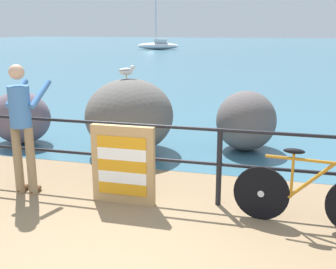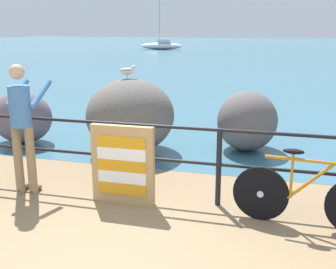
{
  "view_description": "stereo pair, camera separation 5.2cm",
  "coord_description": "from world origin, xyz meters",
  "px_view_note": "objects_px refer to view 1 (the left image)",
  "views": [
    {
      "loc": [
        1.4,
        -2.91,
        2.24
      ],
      "look_at": [
        -0.05,
        2.54,
        0.79
      ],
      "focal_mm": 44.69,
      "sensor_mm": 36.0,
      "label": 1
    },
    {
      "loc": [
        1.45,
        -2.9,
        2.24
      ],
      "look_at": [
        -0.05,
        2.54,
        0.79
      ],
      "focal_mm": 44.69,
      "sensor_mm": 36.0,
      "label": 2
    }
  ],
  "objects_px": {
    "person_at_railing": "(22,123)",
    "breakwater_boulder_main": "(129,116)",
    "seagull": "(126,71)",
    "breakwater_boulder_left": "(20,117)",
    "folded_deckchair_stack": "(123,165)",
    "sailboat": "(158,45)",
    "bicycle": "(322,190)",
    "breakwater_boulder_right": "(246,121)"
  },
  "relations": [
    {
      "from": "bicycle",
      "to": "breakwater_boulder_main",
      "type": "xyz_separation_m",
      "value": [
        -3.14,
        2.35,
        0.21
      ]
    },
    {
      "from": "person_at_railing",
      "to": "breakwater_boulder_right",
      "type": "relative_size",
      "value": 1.43
    },
    {
      "from": "person_at_railing",
      "to": "breakwater_boulder_left",
      "type": "xyz_separation_m",
      "value": [
        -1.59,
        2.26,
        -0.47
      ]
    },
    {
      "from": "folded_deckchair_stack",
      "to": "breakwater_boulder_main",
      "type": "relative_size",
      "value": 0.62
    },
    {
      "from": "bicycle",
      "to": "person_at_railing",
      "type": "bearing_deg",
      "value": -174.67
    },
    {
      "from": "bicycle",
      "to": "breakwater_boulder_right",
      "type": "distance_m",
      "value": 3.23
    },
    {
      "from": "breakwater_boulder_left",
      "to": "breakwater_boulder_main",
      "type": "bearing_deg",
      "value": -0.13
    },
    {
      "from": "person_at_railing",
      "to": "sailboat",
      "type": "height_order",
      "value": "sailboat"
    },
    {
      "from": "breakwater_boulder_right",
      "to": "sailboat",
      "type": "xyz_separation_m",
      "value": [
        -11.83,
        34.87,
        -0.13
      ]
    },
    {
      "from": "seagull",
      "to": "sailboat",
      "type": "height_order",
      "value": "sailboat"
    },
    {
      "from": "sailboat",
      "to": "folded_deckchair_stack",
      "type": "bearing_deg",
      "value": 96.4
    },
    {
      "from": "breakwater_boulder_main",
      "to": "sailboat",
      "type": "height_order",
      "value": "sailboat"
    },
    {
      "from": "breakwater_boulder_left",
      "to": "seagull",
      "type": "bearing_deg",
      "value": 1.11
    },
    {
      "from": "breakwater_boulder_main",
      "to": "breakwater_boulder_left",
      "type": "relative_size",
      "value": 1.38
    },
    {
      "from": "bicycle",
      "to": "seagull",
      "type": "xyz_separation_m",
      "value": [
        -3.2,
        2.4,
        1.02
      ]
    },
    {
      "from": "seagull",
      "to": "sailboat",
      "type": "xyz_separation_m",
      "value": [
        -9.73,
        35.51,
        -1.06
      ]
    },
    {
      "from": "folded_deckchair_stack",
      "to": "breakwater_boulder_left",
      "type": "relative_size",
      "value": 0.85
    },
    {
      "from": "folded_deckchair_stack",
      "to": "breakwater_boulder_left",
      "type": "xyz_separation_m",
      "value": [
        -3.01,
        2.24,
        -0.0
      ]
    },
    {
      "from": "bicycle",
      "to": "sailboat",
      "type": "height_order",
      "value": "sailboat"
    },
    {
      "from": "folded_deckchair_stack",
      "to": "breakwater_boulder_main",
      "type": "height_order",
      "value": "breakwater_boulder_main"
    },
    {
      "from": "folded_deckchair_stack",
      "to": "breakwater_boulder_right",
      "type": "relative_size",
      "value": 0.84
    },
    {
      "from": "sailboat",
      "to": "bicycle",
      "type": "bearing_deg",
      "value": 99.7
    },
    {
      "from": "breakwater_boulder_left",
      "to": "sailboat",
      "type": "xyz_separation_m",
      "value": [
        -7.5,
        35.55,
        -0.09
      ]
    },
    {
      "from": "folded_deckchair_stack",
      "to": "sailboat",
      "type": "relative_size",
      "value": 0.21
    },
    {
      "from": "person_at_railing",
      "to": "breakwater_boulder_left",
      "type": "relative_size",
      "value": 1.46
    },
    {
      "from": "person_at_railing",
      "to": "seagull",
      "type": "xyz_separation_m",
      "value": [
        0.64,
        2.31,
        0.5
      ]
    },
    {
      "from": "breakwater_boulder_main",
      "to": "seagull",
      "type": "bearing_deg",
      "value": 139.37
    },
    {
      "from": "bicycle",
      "to": "person_at_railing",
      "type": "relative_size",
      "value": 0.95
    },
    {
      "from": "folded_deckchair_stack",
      "to": "breakwater_boulder_main",
      "type": "distance_m",
      "value": 2.35
    },
    {
      "from": "person_at_railing",
      "to": "breakwater_boulder_main",
      "type": "bearing_deg",
      "value": -18.21
    },
    {
      "from": "folded_deckchair_stack",
      "to": "breakwater_boulder_main",
      "type": "xyz_separation_m",
      "value": [
        -0.72,
        2.23,
        0.15
      ]
    },
    {
      "from": "person_at_railing",
      "to": "folded_deckchair_stack",
      "type": "bearing_deg",
      "value": -90.04
    },
    {
      "from": "folded_deckchair_stack",
      "to": "seagull",
      "type": "bearing_deg",
      "value": 108.84
    },
    {
      "from": "breakwater_boulder_main",
      "to": "sailboat",
      "type": "distance_m",
      "value": 36.88
    },
    {
      "from": "seagull",
      "to": "breakwater_boulder_right",
      "type": "bearing_deg",
      "value": -19.71
    },
    {
      "from": "folded_deckchair_stack",
      "to": "sailboat",
      "type": "bearing_deg",
      "value": 105.53
    },
    {
      "from": "breakwater_boulder_main",
      "to": "sailboat",
      "type": "bearing_deg",
      "value": 105.38
    },
    {
      "from": "breakwater_boulder_right",
      "to": "seagull",
      "type": "bearing_deg",
      "value": -163.14
    },
    {
      "from": "seagull",
      "to": "sailboat",
      "type": "bearing_deg",
      "value": 68.75
    },
    {
      "from": "breakwater_boulder_left",
      "to": "breakwater_boulder_right",
      "type": "height_order",
      "value": "breakwater_boulder_right"
    },
    {
      "from": "breakwater_boulder_main",
      "to": "person_at_railing",
      "type": "bearing_deg",
      "value": -107.18
    },
    {
      "from": "person_at_railing",
      "to": "folded_deckchair_stack",
      "type": "relative_size",
      "value": 1.71
    }
  ]
}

